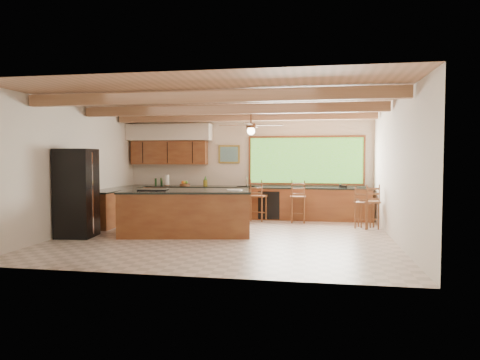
# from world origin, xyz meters

# --- Properties ---
(ground) EXTENTS (7.20, 7.20, 0.00)m
(ground) POSITION_xyz_m (0.00, 0.00, 0.00)
(ground) COLOR beige
(ground) RESTS_ON ground
(room_shell) EXTENTS (7.27, 6.54, 3.02)m
(room_shell) POSITION_xyz_m (-0.17, 0.65, 2.21)
(room_shell) COLOR beige
(room_shell) RESTS_ON ground
(counter_run) EXTENTS (7.12, 3.10, 1.24)m
(counter_run) POSITION_xyz_m (-0.82, 2.52, 0.46)
(counter_run) COLOR brown
(counter_run) RESTS_ON ground
(island) EXTENTS (3.10, 1.85, 1.03)m
(island) POSITION_xyz_m (-0.94, 0.12, 0.51)
(island) COLOR brown
(island) RESTS_ON ground
(refrigerator) EXTENTS (0.83, 0.81, 1.94)m
(refrigerator) POSITION_xyz_m (-3.22, -0.61, 0.97)
(refrigerator) COLOR black
(refrigerator) RESTS_ON ground
(bar_stool_a) EXTENTS (0.43, 0.43, 1.15)m
(bar_stool_a) POSITION_xyz_m (1.52, 2.26, 0.68)
(bar_stool_a) COLOR brown
(bar_stool_a) RESTS_ON ground
(bar_stool_b) EXTENTS (0.50, 0.50, 1.15)m
(bar_stool_b) POSITION_xyz_m (0.43, 2.39, 0.68)
(bar_stool_b) COLOR brown
(bar_stool_b) RESTS_ON ground
(bar_stool_c) EXTENTS (0.49, 0.49, 1.05)m
(bar_stool_c) POSITION_xyz_m (3.14, 1.59, 0.62)
(bar_stool_c) COLOR brown
(bar_stool_c) RESTS_ON ground
(bar_stool_d) EXTENTS (0.48, 0.48, 1.10)m
(bar_stool_d) POSITION_xyz_m (3.30, 1.54, 0.65)
(bar_stool_d) COLOR brown
(bar_stool_d) RESTS_ON ground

